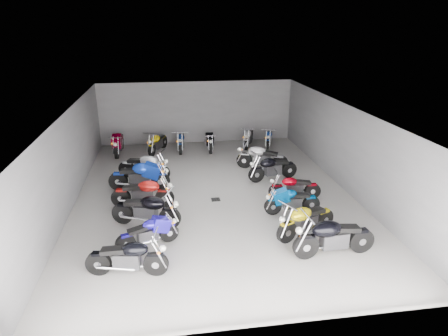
# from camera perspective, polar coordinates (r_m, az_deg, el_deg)

# --- Properties ---
(ground) EXTENTS (14.00, 14.00, 0.00)m
(ground) POSITION_cam_1_polar(r_m,az_deg,el_deg) (14.96, -1.45, -3.75)
(ground) COLOR #989590
(ground) RESTS_ON ground
(wall_back) EXTENTS (10.00, 0.10, 3.20)m
(wall_back) POSITION_cam_1_polar(r_m,az_deg,el_deg) (21.12, -3.90, 7.93)
(wall_back) COLOR slate
(wall_back) RESTS_ON ground
(wall_left) EXTENTS (0.10, 14.00, 3.20)m
(wall_left) POSITION_cam_1_polar(r_m,az_deg,el_deg) (14.68, -21.26, 1.04)
(wall_left) COLOR slate
(wall_left) RESTS_ON ground
(wall_right) EXTENTS (0.10, 14.00, 3.20)m
(wall_right) POSITION_cam_1_polar(r_m,az_deg,el_deg) (15.77, 16.85, 2.84)
(wall_right) COLOR slate
(wall_right) RESTS_ON ground
(ceiling) EXTENTS (10.00, 14.00, 0.04)m
(ceiling) POSITION_cam_1_polar(r_m,az_deg,el_deg) (13.97, -1.56, 8.41)
(ceiling) COLOR black
(ceiling) RESTS_ON wall_back
(drain_grate) EXTENTS (0.32, 0.32, 0.01)m
(drain_grate) POSITION_cam_1_polar(r_m,az_deg,el_deg) (14.51, -1.20, -4.52)
(drain_grate) COLOR black
(drain_grate) RESTS_ON ground
(motorcycle_left_a) EXTENTS (2.10, 0.54, 0.93)m
(motorcycle_left_a) POSITION_cam_1_polar(r_m,az_deg,el_deg) (10.54, -13.59, -12.31)
(motorcycle_left_a) COLOR black
(motorcycle_left_a) RESTS_ON ground
(motorcycle_left_b) EXTENTS (1.78, 0.74, 0.81)m
(motorcycle_left_b) POSITION_cam_1_polar(r_m,az_deg,el_deg) (11.65, -10.75, -9.07)
(motorcycle_left_b) COLOR black
(motorcycle_left_b) RESTS_ON ground
(motorcycle_left_c) EXTENTS (2.18, 0.92, 1.00)m
(motorcycle_left_c) POSITION_cam_1_polar(r_m,az_deg,el_deg) (12.75, -10.99, -5.90)
(motorcycle_left_c) COLOR black
(motorcycle_left_c) RESTS_ON ground
(motorcycle_left_d) EXTENTS (2.18, 0.56, 0.96)m
(motorcycle_left_d) POSITION_cam_1_polar(r_m,az_deg,el_deg) (14.04, -11.46, -3.51)
(motorcycle_left_d) COLOR black
(motorcycle_left_d) RESTS_ON ground
(motorcycle_left_e) EXTENTS (2.33, 0.57, 1.03)m
(motorcycle_left_e) POSITION_cam_1_polar(r_m,az_deg,el_deg) (15.45, -11.92, -1.16)
(motorcycle_left_e) COLOR black
(motorcycle_left_e) RESTS_ON ground
(motorcycle_left_f) EXTENTS (2.11, 1.05, 0.99)m
(motorcycle_left_f) POSITION_cam_1_polar(r_m,az_deg,el_deg) (16.52, -11.30, 0.23)
(motorcycle_left_f) COLOR black
(motorcycle_left_f) RESTS_ON ground
(motorcycle_right_a) EXTENTS (2.35, 0.49, 1.03)m
(motorcycle_right_a) POSITION_cam_1_polar(r_m,az_deg,el_deg) (11.40, 15.35, -9.49)
(motorcycle_right_a) COLOR black
(motorcycle_right_a) RESTS_ON ground
(motorcycle_right_b) EXTENTS (2.05, 1.01, 0.96)m
(motorcycle_right_b) POSITION_cam_1_polar(r_m,az_deg,el_deg) (12.20, 11.58, -7.30)
(motorcycle_right_b) COLOR black
(motorcycle_right_b) RESTS_ON ground
(motorcycle_right_c) EXTENTS (1.91, 0.37, 0.84)m
(motorcycle_right_c) POSITION_cam_1_polar(r_m,az_deg,el_deg) (13.52, 9.63, -4.63)
(motorcycle_right_c) COLOR black
(motorcycle_right_c) RESTS_ON ground
(motorcycle_right_d) EXTENTS (1.91, 0.42, 0.84)m
(motorcycle_right_d) POSITION_cam_1_polar(r_m,az_deg,el_deg) (14.63, 9.98, -2.70)
(motorcycle_right_d) COLOR black
(motorcycle_right_d) RESTS_ON ground
(motorcycle_right_e) EXTENTS (2.12, 0.63, 0.94)m
(motorcycle_right_e) POSITION_cam_1_polar(r_m,az_deg,el_deg) (16.22, 6.93, 0.02)
(motorcycle_right_e) COLOR black
(motorcycle_right_e) RESTS_ON ground
(motorcycle_right_f) EXTENTS (2.15, 0.98, 0.99)m
(motorcycle_right_f) POSITION_cam_1_polar(r_m,az_deg,el_deg) (17.35, 5.37, 1.52)
(motorcycle_right_f) COLOR black
(motorcycle_right_f) RESTS_ON ground
(motorcycle_back_a) EXTENTS (0.47, 2.29, 1.01)m
(motorcycle_back_a) POSITION_cam_1_polar(r_m,az_deg,el_deg) (20.00, -14.84, 3.48)
(motorcycle_back_a) COLOR black
(motorcycle_back_a) RESTS_ON ground
(motorcycle_back_b) EXTENTS (0.93, 1.96, 0.91)m
(motorcycle_back_b) POSITION_cam_1_polar(r_m,az_deg,el_deg) (19.87, -9.49, 3.62)
(motorcycle_back_b) COLOR black
(motorcycle_back_b) RESTS_ON ground
(motorcycle_back_c) EXTENTS (0.45, 2.05, 0.90)m
(motorcycle_back_c) POSITION_cam_1_polar(r_m,az_deg,el_deg) (19.98, -6.18, 3.86)
(motorcycle_back_c) COLOR black
(motorcycle_back_c) RESTS_ON ground
(motorcycle_back_d) EXTENTS (0.39, 2.02, 0.89)m
(motorcycle_back_d) POSITION_cam_1_polar(r_m,az_deg,el_deg) (19.98, -2.18, 3.95)
(motorcycle_back_d) COLOR black
(motorcycle_back_d) RESTS_ON ground
(motorcycle_back_e) EXTENTS (0.85, 1.93, 0.89)m
(motorcycle_back_e) POSITION_cam_1_polar(r_m,az_deg,el_deg) (20.57, 3.52, 4.40)
(motorcycle_back_e) COLOR black
(motorcycle_back_e) RESTS_ON ground
(motorcycle_back_f) EXTENTS (0.71, 1.85, 0.84)m
(motorcycle_back_f) POSITION_cam_1_polar(r_m,az_deg,el_deg) (20.71, 6.41, 4.34)
(motorcycle_back_f) COLOR black
(motorcycle_back_f) RESTS_ON ground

